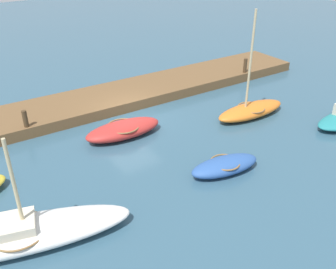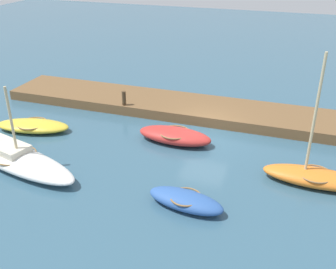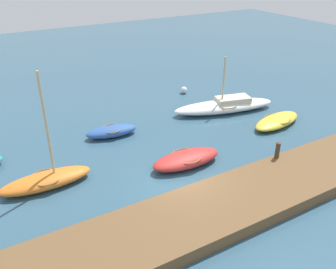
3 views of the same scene
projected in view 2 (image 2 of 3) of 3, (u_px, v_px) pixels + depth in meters
ground_plane at (205, 134)px, 21.73m from camera, size 84.00×84.00×0.00m
dock_platform at (216, 111)px, 23.76m from camera, size 26.91×3.59×0.59m
rowboat_orange at (315, 176)px, 17.10m from camera, size 4.43×1.55×5.80m
dinghy_blue at (186, 200)px, 15.64m from camera, size 3.29×1.64×0.66m
rowboat_yellow at (33, 126)px, 21.93m from camera, size 4.33×2.35×0.57m
rowboat_red at (175, 136)px, 20.64m from camera, size 3.98×1.71×0.76m
sailboat_white at (15, 158)px, 18.45m from camera, size 7.60×3.61×3.99m
mooring_post_mid_west at (124, 98)px, 23.67m from camera, size 0.24×0.24×0.86m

